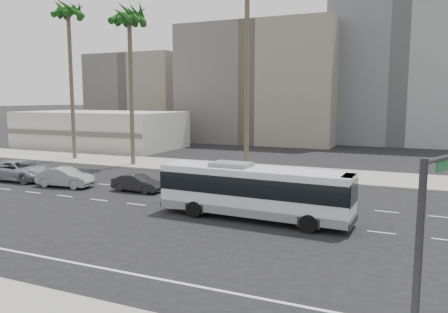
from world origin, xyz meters
The scene contains 13 objects.
ground centered at (0.00, 0.00, 0.00)m, with size 700.00×700.00×0.00m, color black.
sidewalk_north centered at (0.00, 15.50, 0.07)m, with size 120.00×7.00×0.15m, color gray.
commercial_low centered at (-30.00, 25.99, 2.50)m, with size 22.00×12.16×5.00m.
midrise_beige_west centered at (-12.00, 45.00, 9.00)m, with size 24.00×18.00×18.00m, color #68635E.
midrise_gray_center centered at (8.00, 52.00, 13.00)m, with size 20.00×20.00×26.00m, color slate.
midrise_beige_far centered at (-38.00, 50.00, 7.50)m, with size 18.00×16.00×15.00m, color #68635E.
civic_tower centered at (-2.00, 250.00, 38.83)m, with size 42.00×42.00×129.00m.
city_bus centered at (2.13, -0.17, 1.66)m, with size 11.10×2.94×3.16m.
car_a centered at (-8.22, 3.37, 0.64)m, with size 3.89×1.36×1.28m, color black.
car_b centered at (-14.34, 2.58, 0.75)m, with size 4.55×1.59×1.50m, color gray.
car_c centered at (-19.84, 3.09, 0.83)m, with size 5.98×2.76×1.66m, color gray.
palm_mid centered at (-15.88, 13.67, 14.40)m, with size 5.18×5.18×16.01m.
palm_far centered at (-24.59, 14.82, 15.87)m, with size 5.08×5.08×17.47m.
Camera 1 is at (10.19, -22.92, 6.80)m, focal length 34.87 mm.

